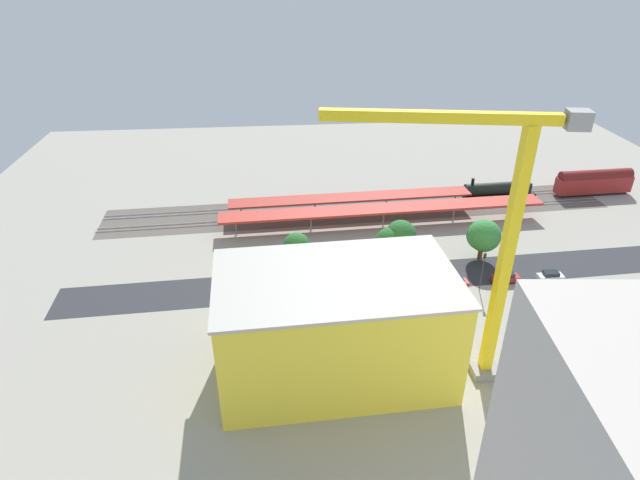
{
  "coord_description": "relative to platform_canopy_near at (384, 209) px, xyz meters",
  "views": [
    {
      "loc": [
        18.66,
        81.44,
        50.13
      ],
      "look_at": [
        11.05,
        0.8,
        5.66
      ],
      "focal_mm": 29.46,
      "sensor_mm": 36.0,
      "label": 1
    }
  ],
  "objects": [
    {
      "name": "traffic_light",
      "position": [
        -11.44,
        25.14,
        0.91
      ],
      "size": [
        0.5,
        0.36,
        7.13
      ],
      "color": "#333333",
      "rests_on": "ground"
    },
    {
      "name": "parked_car_6",
      "position": [
        25.33,
        23.92,
        -3.09
      ],
      "size": [
        4.35,
        1.88,
        1.54
      ],
      "color": "black",
      "rests_on": "ground"
    },
    {
      "name": "street_tree_2",
      "position": [
        2.3,
        15.77,
        1.07
      ],
      "size": [
        5.13,
        5.13,
        7.42
      ],
      "color": "brown",
      "rests_on": "ground"
    },
    {
      "name": "parked_car_4",
      "position": [
        8.55,
        23.36,
        -3.05
      ],
      "size": [
        4.56,
        1.91,
        1.62
      ],
      "color": "black",
      "rests_on": "ground"
    },
    {
      "name": "locomotive",
      "position": [
        -29.66,
        -11.24,
        -1.9
      ],
      "size": [
        16.97,
        3.59,
        5.22
      ],
      "color": "black",
      "rests_on": "ground"
    },
    {
      "name": "parked_car_5",
      "position": [
        16.27,
        24.07,
        -3.1
      ],
      "size": [
        4.74,
        1.9,
        1.51
      ],
      "color": "black",
      "rests_on": "ground"
    },
    {
      "name": "street_asphalt",
      "position": [
        3.68,
        20.2,
        -3.78
      ],
      "size": [
        111.36,
        13.86,
        0.01
      ],
      "primitive_type": "cube",
      "rotation": [
        0.0,
        0.0,
        0.04
      ],
      "color": "#2D2D33",
      "rests_on": "ground"
    },
    {
      "name": "box_truck_0",
      "position": [
        24.96,
        26.73,
        -2.05
      ],
      "size": [
        9.99,
        2.47,
        3.54
      ],
      "color": "black",
      "rests_on": "ground"
    },
    {
      "name": "platform_canopy_near",
      "position": [
        0.0,
        0.0,
        0.0
      ],
      "size": [
        67.73,
        7.89,
        4.04
      ],
      "color": "#B73328",
      "rests_on": "ground"
    },
    {
      "name": "tower_crane",
      "position": [
        -2.44,
        44.23,
        17.77
      ],
      "size": [
        27.94,
        6.35,
        35.96
      ],
      "color": "gray",
      "rests_on": "ground"
    },
    {
      "name": "ground_plane",
      "position": [
        3.68,
        14.68,
        -3.78
      ],
      "size": [
        177.72,
        177.72,
        0.0
      ],
      "primitive_type": "plane",
      "color": "#9E998C",
      "rests_on": "ground"
    },
    {
      "name": "parked_car_2",
      "position": [
        -7.71,
        23.82,
        -3.03
      ],
      "size": [
        4.23,
        2.0,
        1.7
      ],
      "color": "black",
      "rests_on": "ground"
    },
    {
      "name": "parked_car_1",
      "position": [
        -16.72,
        23.22,
        -2.97
      ],
      "size": [
        4.85,
        2.1,
        1.84
      ],
      "color": "black",
      "rests_on": "ground"
    },
    {
      "name": "construction_roof_slab",
      "position": [
        15.25,
        42.21,
        11.2
      ],
      "size": [
        31.06,
        19.09,
        0.4
      ],
      "primitive_type": "cube",
      "rotation": [
        0.0,
        0.0,
        0.04
      ],
      "color": "#B7B2A8",
      "rests_on": "construction_building"
    },
    {
      "name": "parked_car_0",
      "position": [
        -24.69,
        23.53,
        -2.99
      ],
      "size": [
        4.38,
        1.83,
        1.78
      ],
      "color": "black",
      "rests_on": "ground"
    },
    {
      "name": "construction_building",
      "position": [
        15.25,
        42.21,
        3.61
      ],
      "size": [
        30.43,
        18.47,
        14.77
      ],
      "primitive_type": "cube",
      "rotation": [
        0.0,
        0.0,
        0.04
      ],
      "color": "yellow",
      "rests_on": "ground"
    },
    {
      "name": "track_rails",
      "position": [
        3.68,
        -8.3,
        -3.6
      ],
      "size": [
        110.97,
        12.3,
        0.12
      ],
      "color": "#9E9EA8",
      "rests_on": "ground"
    },
    {
      "name": "street_tree_1",
      "position": [
        -15.13,
        14.88,
        0.98
      ],
      "size": [
        5.68,
        5.68,
        7.61
      ],
      "color": "brown",
      "rests_on": "ground"
    },
    {
      "name": "rail_bed",
      "position": [
        3.68,
        -8.3,
        -3.78
      ],
      "size": [
        111.57,
        18.73,
        0.01
      ],
      "primitive_type": "cube",
      "rotation": [
        0.0,
        0.0,
        0.04
      ],
      "color": "#5B544C",
      "rests_on": "ground"
    },
    {
      "name": "platform_canopy_far",
      "position": [
        5.95,
        -6.21,
        0.07
      ],
      "size": [
        52.65,
        6.99,
        4.04
      ],
      "color": "#A82D23",
      "rests_on": "ground"
    },
    {
      "name": "street_tree_4",
      "position": [
        0.19,
        15.19,
        1.89
      ],
      "size": [
        5.63,
        5.63,
        8.5
      ],
      "color": "brown",
      "rests_on": "ground"
    },
    {
      "name": "parked_car_3",
      "position": [
        0.29,
        23.22,
        -3.03
      ],
      "size": [
        4.77,
        1.83,
        1.66
      ],
      "color": "black",
      "rests_on": "ground"
    },
    {
      "name": "street_tree_3",
      "position": [
        18.89,
        15.74,
        0.99
      ],
      "size": [
        4.83,
        4.83,
        7.21
      ],
      "color": "brown",
      "rests_on": "ground"
    },
    {
      "name": "passenger_coach",
      "position": [
        -52.15,
        -11.24,
        -0.58
      ],
      "size": [
        18.16,
        3.74,
        6.07
      ],
      "color": "black",
      "rests_on": "ground"
    },
    {
      "name": "street_tree_0",
      "position": [
        -15.03,
        16.0,
        1.51
      ],
      "size": [
        5.91,
        5.91,
        8.25
      ],
      "color": "brown",
      "rests_on": "ground"
    }
  ]
}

